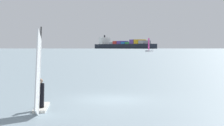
{
  "coord_description": "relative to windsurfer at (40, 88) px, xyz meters",
  "views": [
    {
      "loc": [
        -2.41,
        -19.22,
        2.86
      ],
      "look_at": [
        0.65,
        4.61,
        1.81
      ],
      "focal_mm": 56.86,
      "sensor_mm": 36.0,
      "label": 1
    }
  ],
  "objects": [
    {
      "name": "cargo_ship",
      "position": [
        143.84,
        867.24,
        8.08
      ],
      "size": [
        132.43,
        194.56,
        36.01
      ],
      "rotation": [
        0.0,
        0.0,
        5.25
      ],
      "color": "black",
      "rests_on": "ground_plane"
    },
    {
      "name": "distant_headland",
      "position": [
        569.84,
        1696.54,
        10.91
      ],
      "size": [
        643.98,
        400.24,
        23.85
      ],
      "primitive_type": "cube",
      "rotation": [
        0.0,
        0.0,
        -0.14
      ],
      "color": "#756B56",
      "rests_on": "ground_plane"
    },
    {
      "name": "ground_plane",
      "position": [
        3.61,
        3.07,
        -1.02
      ],
      "size": [
        4000.0,
        4000.0,
        0.0
      ],
      "primitive_type": "plane",
      "color": "gray"
    },
    {
      "name": "windsurfer",
      "position": [
        0.0,
        0.0,
        0.0
      ],
      "size": [
        0.66,
        3.83,
        3.97
      ],
      "rotation": [
        0.0,
        0.0,
        1.53
      ],
      "color": "white",
      "rests_on": "ground_plane"
    },
    {
      "name": "small_sailboat",
      "position": [
        56.35,
        216.66,
        -0.11
      ],
      "size": [
        6.21,
        6.92,
        10.26
      ],
      "rotation": [
        0.0,
        0.0,
        0.93
      ],
      "color": "white",
      "rests_on": "ground_plane"
    }
  ]
}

